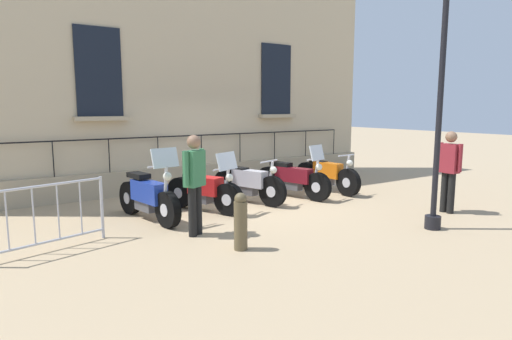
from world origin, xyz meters
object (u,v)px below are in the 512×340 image
motorcycle_red (205,191)px  lamppost (446,9)px  motorcycle_silver (248,184)px  bollard (241,221)px  crowd_barrier (46,215)px  pedestrian_walking (449,167)px  motorcycle_blue (148,197)px  pedestrian_standing (195,179)px  motorcycle_maroon (293,179)px  motorcycle_orange (327,175)px

motorcycle_red → lamppost: 5.61m
motorcycle_silver → bollard: size_ratio=2.24×
crowd_barrier → pedestrian_walking: size_ratio=1.06×
pedestrian_walking → motorcycle_blue: bearing=-118.0°
crowd_barrier → pedestrian_standing: pedestrian_standing is taller
motorcycle_blue → motorcycle_red: (-0.04, 1.24, -0.02)m
crowd_barrier → motorcycle_silver: bearing=104.3°
crowd_barrier → pedestrian_walking: (1.98, 7.30, 0.40)m
bollard → motorcycle_maroon: bearing=130.0°
motorcycle_blue → pedestrian_standing: 1.52m
motorcycle_silver → crowd_barrier: (1.11, -4.37, 0.12)m
motorcycle_silver → bollard: bearing=-35.0°
motorcycle_blue → lamppost: (3.43, 4.06, 3.36)m
pedestrian_walking → motorcycle_maroon: bearing=-150.7°
motorcycle_maroon → crowd_barrier: bearing=-79.5°
pedestrian_standing → motorcycle_red: bearing=147.4°
motorcycle_maroon → pedestrian_standing: pedestrian_standing is taller
motorcycle_red → motorcycle_orange: (-0.17, 3.63, -0.01)m
motorcycle_silver → motorcycle_maroon: (0.07, 1.24, -0.01)m
motorcycle_silver → motorcycle_red: bearing=-81.6°
pedestrian_walking → pedestrian_standing: bearing=-106.2°
crowd_barrier → motorcycle_maroon: bearing=100.5°
bollard → pedestrian_walking: 4.86m
motorcycle_maroon → motorcycle_orange: bearing=93.0°
motorcycle_red → motorcycle_silver: 1.23m
crowd_barrier → bollard: bearing=57.6°
lamppost → crowd_barrier: size_ratio=2.73×
motorcycle_silver → motorcycle_blue: bearing=-84.9°
lamppost → pedestrian_standing: lamppost is taller
crowd_barrier → motorcycle_orange: bearing=99.2°
lamppost → crowd_barrier: 7.26m
lamppost → pedestrian_walking: 3.20m
motorcycle_blue → motorcycle_maroon: size_ratio=0.99×
motorcycle_maroon → motorcycle_silver: bearing=-93.2°
motorcycle_blue → pedestrian_standing: pedestrian_standing is taller
motorcycle_blue → pedestrian_walking: size_ratio=1.24×
motorcycle_orange → motorcycle_blue: bearing=-87.5°
motorcycle_blue → crowd_barrier: size_ratio=1.17×
motorcycle_silver → crowd_barrier: crowd_barrier is taller
pedestrian_walking → motorcycle_orange: bearing=-170.5°
motorcycle_red → pedestrian_standing: pedestrian_standing is taller
lamppost → motorcycle_blue: bearing=-130.3°
motorcycle_maroon → lamppost: size_ratio=0.43×
lamppost → pedestrian_walking: lamppost is taller
motorcycle_silver → motorcycle_maroon: bearing=86.8°
motorcycle_maroon → crowd_barrier: motorcycle_maroon is taller
motorcycle_red → motorcycle_maroon: (-0.11, 2.45, 0.00)m
motorcycle_red → motorcycle_maroon: motorcycle_maroon is taller
motorcycle_blue → motorcycle_silver: motorcycle_blue is taller
crowd_barrier → motorcycle_blue: bearing=114.9°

